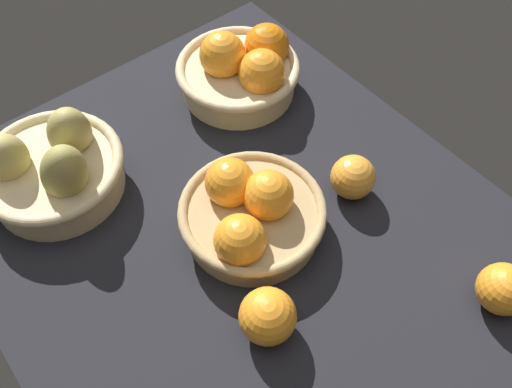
% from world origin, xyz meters
% --- Properties ---
extents(market_tray, '(0.84, 0.72, 0.03)m').
position_xyz_m(market_tray, '(0.00, 0.00, 0.01)').
color(market_tray, black).
rests_on(market_tray, ground).
extents(basket_near_left_pears, '(0.22, 0.22, 0.14)m').
position_xyz_m(basket_near_left_pears, '(-0.24, -0.17, 0.08)').
color(basket_near_left_pears, '#D3BC8C').
rests_on(basket_near_left_pears, market_tray).
extents(basket_center, '(0.22, 0.22, 0.10)m').
position_xyz_m(basket_center, '(0.01, 0.01, 0.07)').
color(basket_center, tan).
rests_on(basket_center, market_tray).
extents(basket_far_left, '(0.22, 0.22, 0.12)m').
position_xyz_m(basket_far_left, '(-0.23, 0.18, 0.08)').
color(basket_far_left, '#D3BC8C').
rests_on(basket_far_left, market_tray).
extents(loose_orange_front_gap, '(0.08, 0.08, 0.08)m').
position_xyz_m(loose_orange_front_gap, '(0.15, -0.07, 0.07)').
color(loose_orange_front_gap, orange).
rests_on(loose_orange_front_gap, market_tray).
extents(loose_orange_back_gap, '(0.07, 0.07, 0.07)m').
position_xyz_m(loose_orange_back_gap, '(0.32, 0.20, 0.07)').
color(loose_orange_back_gap, orange).
rests_on(loose_orange_back_gap, market_tray).
extents(loose_orange_side_gap, '(0.07, 0.07, 0.07)m').
position_xyz_m(loose_orange_side_gap, '(0.06, 0.17, 0.06)').
color(loose_orange_side_gap, '#F49E33').
rests_on(loose_orange_side_gap, market_tray).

